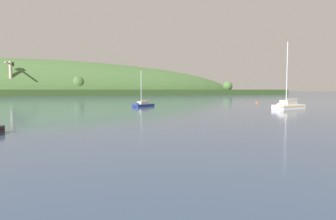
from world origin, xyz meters
TOP-DOWN VIEW (x-y plane):
  - far_shoreline_hill at (-7.85, 240.61)m, footprint 448.15×109.90m
  - dockside_crane at (-15.28, 208.30)m, footprint 5.77×15.14m
  - sailboat_near_mooring at (8.42, 63.90)m, footprint 6.33×4.21m
  - sailboat_outer_reach at (30.71, 43.74)m, footprint 8.96×3.88m
  - mooring_buoy_foreground at (44.83, 66.15)m, footprint 0.73×0.73m

SIDE VIEW (x-z plane):
  - mooring_buoy_foreground at x=44.83m, z-range -0.40..0.40m
  - far_shoreline_hill at x=-7.85m, z-range -25.56..25.91m
  - sailboat_near_mooring at x=8.42m, z-range -4.12..4.62m
  - sailboat_outer_reach at x=30.71m, z-range -6.86..7.40m
  - dockside_crane at x=-15.28m, z-range -0.16..20.68m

